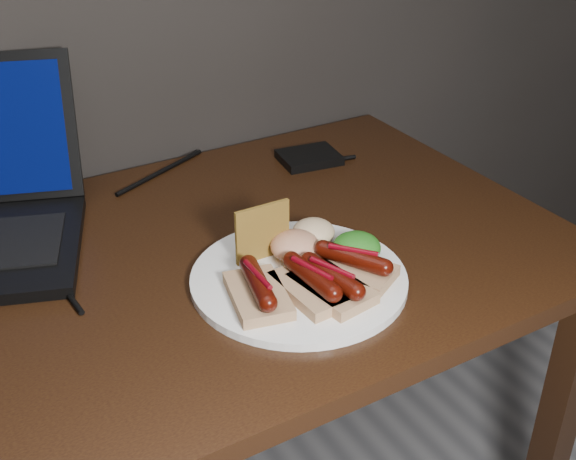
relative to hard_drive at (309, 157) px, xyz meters
The scene contains 12 objects.
desk 0.51m from the hard_drive, 155.40° to the right, with size 1.40×0.70×0.75m.
hard_drive is the anchor object (origin of this frame).
desk_cables 0.44m from the hard_drive, behind, with size 1.02×0.40×0.01m.
plate 0.41m from the hard_drive, 123.77° to the right, with size 0.30×0.30×0.01m, color white.
bread_sausage_left 0.47m from the hard_drive, 129.97° to the right, with size 0.09×0.13×0.04m.
bread_sausage_center 0.45m from the hard_drive, 121.33° to the right, with size 0.08×0.12×0.04m.
bread_sausage_right 0.41m from the hard_drive, 113.23° to the right, with size 0.12×0.13×0.04m.
bread_sausage_extra 0.45m from the hard_drive, 117.91° to the right, with size 0.09×0.12×0.04m.
crispbread 0.37m from the hard_drive, 132.30° to the right, with size 0.09×0.01×0.09m, color #A67D2D.
salad_greens 0.37m from the hard_drive, 110.98° to the right, with size 0.07×0.07×0.04m, color #135711.
salsa_mound 0.36m from the hard_drive, 125.03° to the right, with size 0.07×0.07×0.04m, color #A11910.
coleslaw_mound 0.32m from the hard_drive, 120.56° to the right, with size 0.06×0.06×0.04m, color beige.
Camera 1 is at (-0.20, 0.53, 1.33)m, focal length 45.00 mm.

